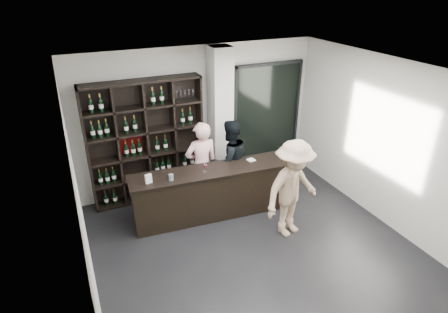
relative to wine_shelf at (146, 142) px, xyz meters
name	(u,v)px	position (x,y,z in m)	size (l,w,h in m)	color
floor	(263,259)	(1.15, -2.57, -1.20)	(5.00, 5.50, 0.01)	black
wine_shelf	(146,142)	(0.00, 0.00, 0.00)	(2.20, 0.35, 2.40)	black
structural_column	(220,120)	(1.50, -0.10, 0.25)	(0.40, 0.40, 2.90)	silver
glass_panel	(267,111)	(2.70, 0.12, 0.20)	(1.60, 0.08, 2.10)	black
tasting_counter	(212,193)	(0.88, -1.11, -0.72)	(2.92, 0.61, 0.96)	black
taster_pink	(202,166)	(0.84, -0.72, -0.34)	(0.63, 0.41, 1.72)	beige
taster_black	(230,161)	(1.42, -0.72, -0.37)	(0.81, 0.63, 1.67)	black
customer	(292,189)	(1.90, -2.15, -0.33)	(1.13, 0.65, 1.75)	tan
wine_glass	(205,167)	(0.74, -1.14, -0.14)	(0.08, 0.08, 0.20)	white
spit_cup	(171,177)	(0.11, -1.19, -0.19)	(0.08, 0.08, 0.11)	silver
napkin_stack	(251,160)	(1.69, -1.08, -0.23)	(0.12, 0.12, 0.02)	white
card_stand	(149,179)	(-0.25, -1.12, -0.16)	(0.11, 0.05, 0.16)	white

